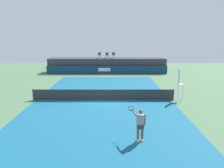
{
  "coord_description": "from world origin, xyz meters",
  "views": [
    {
      "loc": [
        0.76,
        -18.29,
        5.5
      ],
      "look_at": [
        0.68,
        2.0,
        1.0
      ],
      "focal_mm": 34.48,
      "sensor_mm": 36.0,
      "label": 1
    }
  ],
  "objects_px": {
    "net_post_near": "(34,94)",
    "tennis_player": "(141,124)",
    "tennis_ball": "(111,78)",
    "umpire_chair": "(181,82)",
    "spectator_chair_left": "(108,55)",
    "spectator_chair_far_left": "(100,55)",
    "spectator_chair_center": "(114,55)",
    "net_post_far": "(175,95)"
  },
  "relations": [
    {
      "from": "net_post_near",
      "to": "tennis_player",
      "type": "height_order",
      "value": "tennis_player"
    },
    {
      "from": "net_post_near",
      "to": "tennis_player",
      "type": "bearing_deg",
      "value": -42.04
    },
    {
      "from": "tennis_ball",
      "to": "umpire_chair",
      "type": "bearing_deg",
      "value": -57.5
    },
    {
      "from": "net_post_near",
      "to": "spectator_chair_left",
      "type": "bearing_deg",
      "value": 67.9
    },
    {
      "from": "tennis_ball",
      "to": "spectator_chair_left",
      "type": "bearing_deg",
      "value": 94.74
    },
    {
      "from": "spectator_chair_far_left",
      "to": "tennis_ball",
      "type": "bearing_deg",
      "value": -73.27
    },
    {
      "from": "spectator_chair_center",
      "to": "tennis_player",
      "type": "xyz_separation_m",
      "value": [
        1.25,
        -23.07,
        -1.73
      ]
    },
    {
      "from": "net_post_near",
      "to": "net_post_far",
      "type": "bearing_deg",
      "value": 0.0
    },
    {
      "from": "spectator_chair_left",
      "to": "net_post_near",
      "type": "height_order",
      "value": "spectator_chair_left"
    },
    {
      "from": "spectator_chair_left",
      "to": "tennis_ball",
      "type": "xyz_separation_m",
      "value": [
        0.46,
        -5.49,
        -2.66
      ]
    },
    {
      "from": "umpire_chair",
      "to": "net_post_near",
      "type": "height_order",
      "value": "umpire_chair"
    },
    {
      "from": "net_post_far",
      "to": "tennis_player",
      "type": "relative_size",
      "value": 0.56
    },
    {
      "from": "spectator_chair_left",
      "to": "tennis_player",
      "type": "relative_size",
      "value": 0.5
    },
    {
      "from": "tennis_player",
      "to": "tennis_ball",
      "type": "xyz_separation_m",
      "value": [
        -1.8,
        17.38,
        -0.92
      ]
    },
    {
      "from": "umpire_chair",
      "to": "spectator_chair_left",
      "type": "bearing_deg",
      "value": 113.63
    },
    {
      "from": "umpire_chair",
      "to": "net_post_near",
      "type": "bearing_deg",
      "value": -179.98
    },
    {
      "from": "tennis_player",
      "to": "spectator_chair_center",
      "type": "bearing_deg",
      "value": 93.11
    },
    {
      "from": "umpire_chair",
      "to": "net_post_near",
      "type": "distance_m",
      "value": 12.91
    },
    {
      "from": "tennis_player",
      "to": "net_post_near",
      "type": "bearing_deg",
      "value": 137.96
    },
    {
      "from": "spectator_chair_far_left",
      "to": "spectator_chair_center",
      "type": "height_order",
      "value": "same"
    },
    {
      "from": "spectator_chair_left",
      "to": "net_post_far",
      "type": "relative_size",
      "value": 0.89
    },
    {
      "from": "spectator_chair_center",
      "to": "spectator_chair_far_left",
      "type": "bearing_deg",
      "value": -174.18
    },
    {
      "from": "spectator_chair_center",
      "to": "tennis_player",
      "type": "height_order",
      "value": "spectator_chair_center"
    },
    {
      "from": "umpire_chair",
      "to": "net_post_near",
      "type": "xyz_separation_m",
      "value": [
        -12.86,
        -0.01,
        -1.09
      ]
    },
    {
      "from": "tennis_player",
      "to": "spectator_chair_left",
      "type": "bearing_deg",
      "value": 95.64
    },
    {
      "from": "spectator_chair_center",
      "to": "umpire_chair",
      "type": "height_order",
      "value": "spectator_chair_center"
    },
    {
      "from": "spectator_chair_center",
      "to": "tennis_player",
      "type": "bearing_deg",
      "value": -86.89
    },
    {
      "from": "spectator_chair_far_left",
      "to": "tennis_player",
      "type": "distance_m",
      "value": 23.17
    },
    {
      "from": "spectator_chair_far_left",
      "to": "umpire_chair",
      "type": "relative_size",
      "value": 0.32
    },
    {
      "from": "net_post_far",
      "to": "tennis_player",
      "type": "xyz_separation_m",
      "value": [
        -3.95,
        -7.62,
        0.46
      ]
    },
    {
      "from": "net_post_near",
      "to": "tennis_ball",
      "type": "height_order",
      "value": "net_post_near"
    },
    {
      "from": "tennis_ball",
      "to": "net_post_near",
      "type": "bearing_deg",
      "value": -124.27
    },
    {
      "from": "spectator_chair_far_left",
      "to": "spectator_chair_left",
      "type": "distance_m",
      "value": 1.19
    },
    {
      "from": "tennis_player",
      "to": "tennis_ball",
      "type": "bearing_deg",
      "value": 95.93
    },
    {
      "from": "umpire_chair",
      "to": "spectator_chair_far_left",
      "type": "bearing_deg",
      "value": 117.31
    },
    {
      "from": "net_post_far",
      "to": "tennis_ball",
      "type": "distance_m",
      "value": 11.33
    },
    {
      "from": "tennis_ball",
      "to": "spectator_chair_far_left",
      "type": "bearing_deg",
      "value": 106.73
    },
    {
      "from": "umpire_chair",
      "to": "tennis_player",
      "type": "distance_m",
      "value": 8.83
    },
    {
      "from": "spectator_chair_center",
      "to": "net_post_far",
      "type": "relative_size",
      "value": 0.89
    },
    {
      "from": "spectator_chair_far_left",
      "to": "tennis_player",
      "type": "relative_size",
      "value": 0.5
    },
    {
      "from": "net_post_near",
      "to": "spectator_chair_center",
      "type": "bearing_deg",
      "value": 65.01
    },
    {
      "from": "tennis_player",
      "to": "umpire_chair",
      "type": "bearing_deg",
      "value": 59.97
    }
  ]
}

